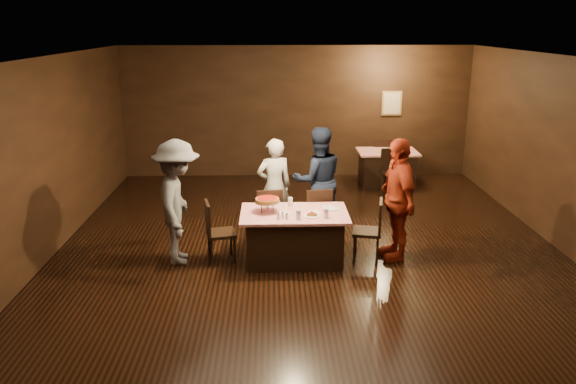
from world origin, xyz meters
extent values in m
plane|color=black|center=(0.00, 0.00, 0.00)|extent=(10.00, 10.00, 0.00)
cube|color=silver|center=(0.00, 0.00, 3.00)|extent=(8.00, 10.00, 0.04)
cube|color=black|center=(0.00, 5.00, 1.50)|extent=(8.00, 0.04, 3.00)
cube|color=black|center=(0.00, -5.00, 1.50)|extent=(8.00, 0.04, 3.00)
cube|color=black|center=(-4.00, 0.00, 1.50)|extent=(0.04, 10.00, 3.00)
cube|color=tan|center=(2.20, 4.97, 1.70)|extent=(0.46, 0.03, 0.56)
cube|color=beige|center=(2.20, 4.95, 1.70)|extent=(0.38, 0.01, 0.48)
cube|color=#AA0B15|center=(-0.25, -0.02, 0.39)|extent=(1.60, 1.00, 0.77)
cube|color=red|center=(1.98, 4.10, 0.39)|extent=(1.30, 0.90, 0.77)
cube|color=black|center=(-0.65, 0.73, 0.47)|extent=(0.49, 0.49, 0.95)
cube|color=black|center=(0.15, 0.73, 0.47)|extent=(0.47, 0.47, 0.95)
cube|color=black|center=(-1.35, -0.02, 0.47)|extent=(0.50, 0.50, 0.95)
cube|color=black|center=(0.85, -0.02, 0.47)|extent=(0.50, 0.50, 0.95)
cube|color=black|center=(1.98, 3.40, 0.47)|extent=(0.51, 0.51, 0.95)
cube|color=black|center=(1.98, 4.70, 0.47)|extent=(0.44, 0.44, 0.95)
imported|color=silver|center=(-0.54, 1.23, 0.82)|extent=(0.68, 0.54, 1.64)
imported|color=black|center=(0.21, 1.24, 0.91)|extent=(1.00, 0.84, 1.83)
imported|color=#58595D|center=(-1.97, 0.01, 0.94)|extent=(0.79, 1.26, 1.87)
imported|color=maroon|center=(1.31, 0.06, 0.94)|extent=(0.62, 1.16, 1.88)
cylinder|color=black|center=(-0.65, 0.13, 0.84)|extent=(0.01, 0.01, 0.15)
cylinder|color=black|center=(-0.73, -0.02, 0.84)|extent=(0.01, 0.01, 0.15)
cylinder|color=black|center=(-0.56, -0.02, 0.84)|extent=(0.01, 0.01, 0.15)
cylinder|color=silver|center=(-0.65, 0.03, 0.93)|extent=(0.38, 0.38, 0.01)
cylinder|color=#B27233|center=(-0.65, 0.03, 0.96)|extent=(0.35, 0.35, 0.05)
cylinder|color=#A5140C|center=(-0.65, 0.03, 0.98)|extent=(0.30, 0.30, 0.01)
cylinder|color=white|center=(0.00, -0.20, 0.78)|extent=(0.25, 0.25, 0.01)
cylinder|color=#B27233|center=(0.00, -0.20, 0.81)|extent=(0.18, 0.18, 0.04)
cylinder|color=#A5140C|center=(0.00, -0.20, 0.83)|extent=(0.14, 0.14, 0.01)
cylinder|color=white|center=(0.30, 0.13, 0.78)|extent=(0.25, 0.25, 0.01)
cylinder|color=silver|center=(-0.20, -0.32, 0.84)|extent=(0.08, 0.08, 0.14)
cylinder|color=silver|center=(0.20, -0.27, 0.84)|extent=(0.08, 0.08, 0.14)
cylinder|color=silver|center=(-0.30, 0.28, 0.84)|extent=(0.08, 0.08, 0.14)
cylinder|color=silver|center=(-0.43, -0.27, 0.81)|extent=(0.04, 0.04, 0.08)
cylinder|color=silver|center=(-0.43, -0.27, 0.85)|extent=(0.05, 0.05, 0.02)
cylinder|color=silver|center=(-0.37, -0.32, 0.81)|extent=(0.04, 0.04, 0.08)
cylinder|color=silver|center=(-0.37, -0.32, 0.85)|extent=(0.05, 0.05, 0.02)
cylinder|color=silver|center=(-0.49, -0.32, 0.81)|extent=(0.04, 0.04, 0.08)
cylinder|color=silver|center=(-0.49, -0.32, 0.85)|extent=(0.05, 0.05, 0.02)
cube|color=white|center=(0.05, -0.02, 0.77)|extent=(0.19, 0.19, 0.01)
cube|color=white|center=(-0.40, -0.07, 0.77)|extent=(0.21, 0.21, 0.01)
camera|label=1|loc=(-0.57, -7.92, 3.49)|focal=35.00mm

